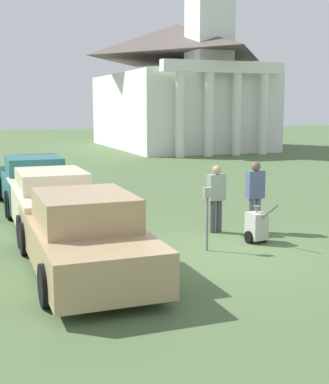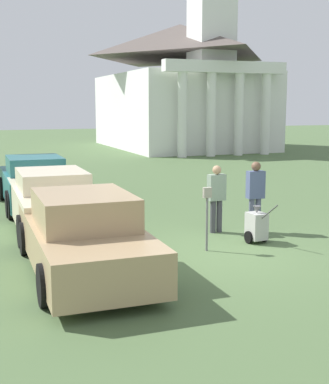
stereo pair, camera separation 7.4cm
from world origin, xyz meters
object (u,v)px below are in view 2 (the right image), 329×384
person_supervisor (255,192)px  equipment_cart (257,226)px  parked_car_tan (83,236)px  parked_car_teal (35,183)px  parking_meter (207,207)px  parked_car_cream (52,201)px  person_worker (216,195)px  church (183,78)px

person_supervisor → equipment_cart: size_ratio=1.74×
parked_car_tan → parked_car_teal: 7.02m
person_supervisor → parked_car_tan: bearing=23.0°
parking_meter → equipment_cart: size_ratio=1.38×
parked_car_cream → person_worker: (3.70, -1.72, 0.22)m
person_worker → church: (9.32, 24.74, 4.05)m
person_worker → person_supervisor: size_ratio=0.95×
parked_car_cream → parking_meter: bearing=-48.2°
parked_car_tan → parked_car_teal: (0.00, 7.02, 0.03)m
parked_car_cream → person_worker: size_ratio=3.03×
parking_meter → person_supervisor: bearing=32.1°
person_worker → church: 26.75m
parked_car_teal → person_supervisor: size_ratio=2.70×
person_supervisor → church: (8.42, 25.04, 3.99)m
parked_car_teal → equipment_cart: 7.49m
parked_car_teal → church: church is taller
parking_meter → church: 28.41m
parked_car_teal → equipment_cart: (4.13, -6.24, -0.34)m
person_supervisor → parked_car_cream: bearing=-20.8°
parked_car_teal → equipment_cart: parked_car_teal is taller
parked_car_cream → church: size_ratio=0.24×
parked_car_teal → equipment_cart: size_ratio=4.70×
parking_meter → parked_car_cream: bearing=131.3°
parked_car_teal → person_worker: bearing=-53.1°
parking_meter → person_supervisor: (1.82, 1.14, 0.04)m
church → parked_car_teal: bearing=-123.5°
parking_meter → person_worker: bearing=57.3°
parking_meter → person_supervisor: size_ratio=0.79×
parked_car_tan → parking_meter: 2.84m
parked_car_tan → equipment_cart: (4.13, 0.77, -0.31)m
parking_meter → person_worker: person_worker is taller
person_supervisor → church: church is taller
parked_car_teal → parking_meter: size_ratio=3.42×
person_worker → equipment_cart: person_worker is taller
person_worker → parked_car_teal: bearing=-55.3°
parked_car_tan → person_supervisor: size_ratio=2.87×
equipment_cart → parked_car_teal: bearing=119.9°
parked_car_tan → person_worker: 4.21m
parked_car_tan → equipment_cart: parked_car_tan is taller
parked_car_teal → person_supervisor: bearing=-48.7°
parked_car_tan → church: (13.03, 26.72, 4.29)m
parked_car_cream → person_worker: 4.09m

